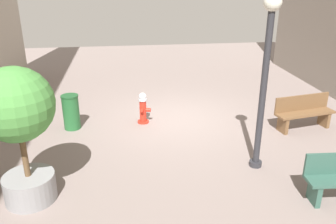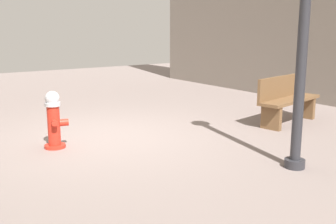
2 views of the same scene
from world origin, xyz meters
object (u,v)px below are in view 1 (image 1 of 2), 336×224
Objects in this scene: street_lamp at (266,66)px; trash_bin at (71,112)px; planter_tree at (18,120)px; fire_hydrant at (143,108)px; bench_near at (304,112)px.

trash_bin is at bearing -31.34° from street_lamp.
planter_tree is 4.87m from street_lamp.
trash_bin is (2.02, 0.14, 0.03)m from fire_hydrant.
planter_tree is 3.54m from trash_bin.
bench_near is at bearing 167.35° from fire_hydrant.
bench_near is 7.37m from planter_tree.
trash_bin is at bearing 4.07° from fire_hydrant.
planter_tree is (2.41, 3.45, 1.22)m from fire_hydrant.
trash_bin is (-0.39, -3.31, -1.19)m from planter_tree.
fire_hydrant is at bearing -175.93° from trash_bin.
trash_bin is at bearing -7.50° from bench_near.
bench_near is 6.51m from trash_bin.
fire_hydrant is 0.35× the size of planter_tree.
bench_near reaches higher than fire_hydrant.
fire_hydrant is 2.03m from trash_bin.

